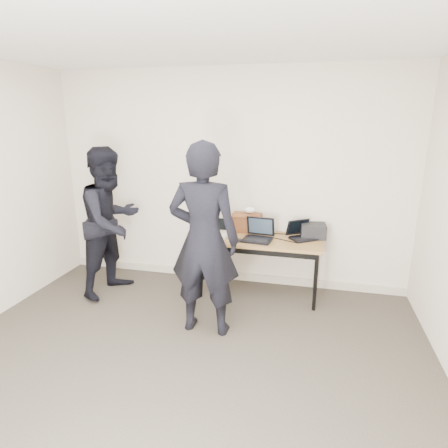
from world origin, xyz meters
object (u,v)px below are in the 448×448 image
(desk, at_px, (258,243))
(laptop_beige, at_px, (218,232))
(person_observer, at_px, (111,222))
(laptop_center, at_px, (258,235))
(person_typist, at_px, (204,241))
(laptop_right, at_px, (301,234))
(equipment_box, at_px, (313,231))
(leather_satchel, at_px, (247,222))

(desk, height_order, laptop_beige, laptop_beige)
(desk, relative_size, person_observer, 0.84)
(laptop_center, height_order, person_typist, person_typist)
(laptop_right, bearing_deg, desk, 157.53)
(laptop_beige, relative_size, person_observer, 0.16)
(desk, relative_size, person_typist, 0.79)
(desk, distance_m, equipment_box, 0.67)
(laptop_beige, bearing_deg, person_typist, -81.75)
(laptop_center, bearing_deg, equipment_box, 27.68)
(laptop_right, relative_size, person_observer, 0.22)
(laptop_beige, distance_m, leather_satchel, 0.41)
(laptop_right, xyz_separation_m, person_observer, (-2.24, -0.43, 0.13))
(laptop_beige, relative_size, equipment_box, 0.98)
(person_typist, bearing_deg, leather_satchel, -101.16)
(laptop_beige, xyz_separation_m, laptop_center, (0.50, -0.03, 0.01))
(laptop_right, height_order, person_observer, person_observer)
(laptop_right, distance_m, person_typist, 1.38)
(leather_satchel, bearing_deg, person_typist, -101.66)
(person_typist, bearing_deg, laptop_right, -130.99)
(person_observer, bearing_deg, desk, -64.20)
(laptop_center, bearing_deg, desk, 100.93)
(equipment_box, bearing_deg, laptop_beige, -169.57)
(laptop_center, height_order, person_observer, person_observer)
(desk, xyz_separation_m, laptop_right, (0.49, 0.12, 0.11))
(equipment_box, relative_size, person_observer, 0.16)
(leather_satchel, distance_m, equipment_box, 0.81)
(laptop_right, distance_m, leather_satchel, 0.69)
(laptop_center, xyz_separation_m, person_observer, (-1.75, -0.26, 0.12))
(desk, bearing_deg, equipment_box, 17.62)
(laptop_right, height_order, equipment_box, laptop_right)
(person_typist, bearing_deg, desk, -113.80)
(person_observer, bearing_deg, laptop_beige, -60.96)
(laptop_beige, height_order, leather_satchel, leather_satchel)
(laptop_beige, relative_size, laptop_right, 0.70)
(laptop_beige, xyz_separation_m, equipment_box, (1.13, 0.21, 0.04))
(laptop_beige, xyz_separation_m, person_observer, (-1.25, -0.30, 0.13))
(laptop_center, distance_m, laptop_right, 0.52)
(laptop_beige, bearing_deg, laptop_center, -1.41)
(desk, relative_size, laptop_center, 4.13)
(desk, height_order, equipment_box, equipment_box)
(laptop_center, relative_size, person_observer, 0.20)
(desk, relative_size, equipment_box, 5.24)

